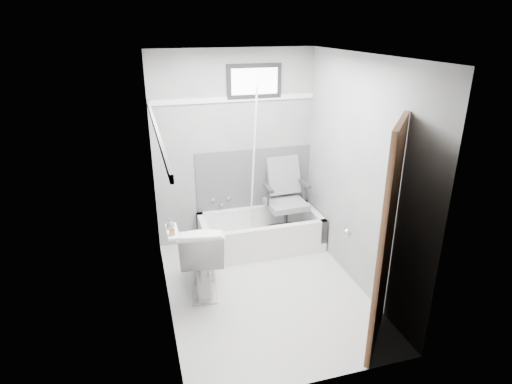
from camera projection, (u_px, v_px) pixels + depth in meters
name	position (u px, v px, depth m)	size (l,w,h in m)	color
floor	(265.00, 291.00, 4.56)	(2.60, 2.60, 0.00)	silver
ceiling	(267.00, 55.00, 3.67)	(2.60, 2.60, 0.00)	silver
wall_back	(235.00, 150.00, 5.28)	(2.00, 0.02, 2.40)	slate
wall_front	(322.00, 250.00, 2.96)	(2.00, 0.02, 2.40)	slate
wall_left	(161.00, 197.00, 3.86)	(0.02, 2.60, 2.40)	slate
wall_right	(359.00, 176.00, 4.38)	(0.02, 2.60, 2.40)	slate
bathtub	(261.00, 232.00, 5.37)	(1.50, 0.70, 0.42)	white
office_chair	(286.00, 199.00, 5.36)	(0.56, 0.56, 0.97)	slate
toilet	(202.00, 255.00, 4.48)	(0.45, 0.81, 0.80)	white
door	(436.00, 254.00, 3.30)	(0.78, 0.78, 2.00)	#573320
window	(254.00, 81.00, 5.02)	(0.66, 0.04, 0.40)	black
backerboard	(254.00, 178.00, 5.48)	(1.50, 0.02, 0.78)	#4C4C4F
trim_back	(234.00, 99.00, 5.04)	(2.00, 0.02, 0.06)	white
trim_left	(156.00, 129.00, 3.63)	(0.02, 2.60, 0.06)	white
pole	(253.00, 166.00, 5.16)	(0.02, 0.02, 1.95)	white
shelf	(172.00, 232.00, 3.87)	(0.10, 0.32, 0.03)	white
soap_bottle_a	(172.00, 229.00, 3.77)	(0.04, 0.04, 0.10)	tan
soap_bottle_b	(170.00, 223.00, 3.90)	(0.07, 0.07, 0.10)	slate
faucet	(221.00, 201.00, 5.44)	(0.26, 0.10, 0.16)	silver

